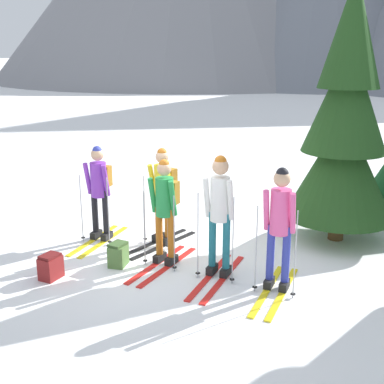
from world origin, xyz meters
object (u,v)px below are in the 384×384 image
object	(u,v)px
skier_in_pink	(280,224)
skier_in_yellow	(163,191)
backpack_on_snow_beside	(51,267)
pine_tree_far	(345,125)
skier_in_purple	(99,188)
backpack_on_snow_front	(118,254)
skier_in_white	(220,211)
skier_in_green	(165,206)

from	to	relation	value
skier_in_pink	skier_in_yellow	bearing A→B (deg)	161.48
skier_in_yellow	backpack_on_snow_beside	size ratio (longest dim) A/B	4.47
pine_tree_far	skier_in_purple	bearing A→B (deg)	-151.61
skier_in_yellow	skier_in_pink	world-z (taller)	skier_in_pink
skier_in_purple	backpack_on_snow_front	xyz separation A→B (m)	(0.95, -0.79, -0.77)
skier_in_purple	skier_in_pink	bearing A→B (deg)	-6.59
skier_in_purple	skier_in_yellow	xyz separation A→B (m)	(1.06, 0.39, -0.01)
skier_in_white	backpack_on_snow_beside	world-z (taller)	skier_in_white
pine_tree_far	backpack_on_snow_front	world-z (taller)	pine_tree_far
skier_in_yellow	skier_in_pink	xyz separation A→B (m)	(2.35, -0.79, 0.03)
backpack_on_snow_beside	skier_in_pink	bearing A→B (deg)	22.02
skier_in_purple	backpack_on_snow_front	size ratio (longest dim) A/B	4.49
skier_in_green	backpack_on_snow_beside	bearing A→B (deg)	-133.65
skier_in_green	skier_in_white	size ratio (longest dim) A/B	0.92
skier_in_white	pine_tree_far	distance (m)	2.86
skier_in_green	skier_in_pink	distance (m)	1.86
skier_in_purple	skier_in_pink	size ratio (longest dim) A/B	0.96
backpack_on_snow_front	skier_in_purple	bearing A→B (deg)	140.23
skier_in_purple	skier_in_pink	distance (m)	3.44
skier_in_green	backpack_on_snow_front	xyz separation A→B (m)	(-0.62, -0.43, -0.77)
skier_in_pink	backpack_on_snow_beside	size ratio (longest dim) A/B	4.68
skier_in_green	pine_tree_far	world-z (taller)	pine_tree_far
skier_in_yellow	skier_in_white	distance (m)	1.63
backpack_on_snow_front	backpack_on_snow_beside	xyz separation A→B (m)	(-0.61, -0.85, 0.00)
skier_in_yellow	skier_in_green	xyz separation A→B (m)	(0.50, -0.75, -0.00)
skier_in_pink	pine_tree_far	distance (m)	2.65
backpack_on_snow_front	backpack_on_snow_beside	bearing A→B (deg)	-125.49
backpack_on_snow_beside	pine_tree_far	bearing A→B (deg)	47.26
pine_tree_far	backpack_on_snow_front	xyz separation A→B (m)	(-2.76, -2.79, -1.88)
skier_in_purple	pine_tree_far	bearing A→B (deg)	28.39
skier_in_yellow	skier_in_pink	distance (m)	2.48
skier_in_purple	skier_in_yellow	world-z (taller)	skier_in_purple
skier_in_purple	pine_tree_far	distance (m)	4.36
skier_in_purple	pine_tree_far	size ratio (longest dim) A/B	0.38
skier_in_green	skier_in_pink	world-z (taller)	skier_in_pink
skier_in_purple	backpack_on_snow_beside	xyz separation A→B (m)	(0.34, -1.64, -0.77)
skier_in_white	skier_in_purple	bearing A→B (deg)	171.53
skier_in_purple	backpack_on_snow_front	distance (m)	1.46
pine_tree_far	backpack_on_snow_beside	world-z (taller)	pine_tree_far
backpack_on_snow_front	skier_in_white	bearing A→B (deg)	15.03
skier_in_pink	backpack_on_snow_front	xyz separation A→B (m)	(-2.47, -0.39, -0.80)
skier_in_yellow	skier_in_green	size ratio (longest dim) A/B	1.00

